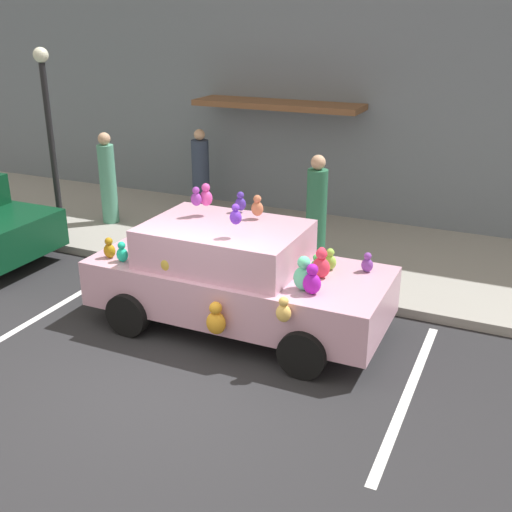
# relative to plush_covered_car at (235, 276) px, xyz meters

# --- Properties ---
(ground_plane) EXTENTS (60.00, 60.00, 0.00)m
(ground_plane) POSITION_rel_plush_covered_car_xyz_m (-0.15, -1.70, -0.80)
(ground_plane) COLOR #262628
(sidewalk) EXTENTS (24.00, 4.00, 0.15)m
(sidewalk) POSITION_rel_plush_covered_car_xyz_m (-0.15, 3.30, -0.73)
(sidewalk) COLOR gray
(sidewalk) RESTS_ON ground
(storefront_building) EXTENTS (24.00, 1.25, 6.40)m
(storefront_building) POSITION_rel_plush_covered_car_xyz_m (-0.16, 5.44, 2.39)
(storefront_building) COLOR slate
(storefront_building) RESTS_ON ground
(parking_stripe_front) EXTENTS (0.12, 3.60, 0.01)m
(parking_stripe_front) POSITION_rel_plush_covered_car_xyz_m (2.70, -0.70, -0.80)
(parking_stripe_front) COLOR silver
(parking_stripe_front) RESTS_ON ground
(parking_stripe_rear) EXTENTS (0.12, 3.60, 0.01)m
(parking_stripe_rear) POSITION_rel_plush_covered_car_xyz_m (-2.86, -0.70, -0.80)
(parking_stripe_rear) COLOR silver
(parking_stripe_rear) RESTS_ON ground
(plush_covered_car) EXTENTS (4.29, 2.10, 2.03)m
(plush_covered_car) POSITION_rel_plush_covered_car_xyz_m (0.00, 0.00, 0.00)
(plush_covered_car) COLOR #CB98AF
(plush_covered_car) RESTS_ON ground
(teddy_bear_on_sidewalk) EXTENTS (0.34, 0.29, 0.65)m
(teddy_bear_on_sidewalk) POSITION_rel_plush_covered_car_xyz_m (-1.33, 1.70, -0.35)
(teddy_bear_on_sidewalk) COLOR beige
(teddy_bear_on_sidewalk) RESTS_ON sidewalk
(street_lamp_post) EXTENTS (0.28, 0.28, 3.61)m
(street_lamp_post) POSITION_rel_plush_covered_car_xyz_m (-4.81, 1.80, 1.58)
(street_lamp_post) COLOR black
(street_lamp_post) RESTS_ON sidewalk
(pedestrian_near_shopfront) EXTENTS (0.36, 0.36, 1.91)m
(pedestrian_near_shopfront) POSITION_rel_plush_covered_car_xyz_m (0.28, 2.70, 0.24)
(pedestrian_near_shopfront) COLOR #296747
(pedestrian_near_shopfront) RESTS_ON sidewalk
(pedestrian_walking_past) EXTENTS (0.39, 0.39, 1.83)m
(pedestrian_walking_past) POSITION_rel_plush_covered_car_xyz_m (-3.05, 4.42, 0.20)
(pedestrian_walking_past) COLOR #2E394F
(pedestrian_walking_past) RESTS_ON sidewalk
(pedestrian_by_lamp) EXTENTS (0.34, 0.34, 1.91)m
(pedestrian_by_lamp) POSITION_rel_plush_covered_car_xyz_m (-4.41, 2.88, 0.25)
(pedestrian_by_lamp) COLOR #539B7E
(pedestrian_by_lamp) RESTS_ON sidewalk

